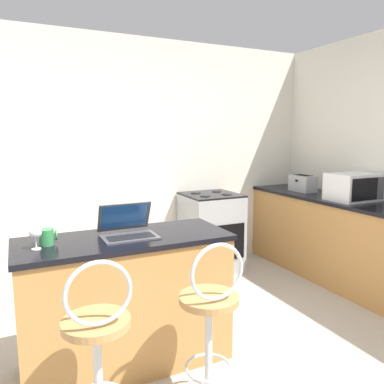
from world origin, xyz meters
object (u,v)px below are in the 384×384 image
Objects in this scene: wine_glass_tall at (35,233)px; bar_stool_far at (210,330)px; toaster at (303,183)px; stove_range at (211,232)px; mug_green at (47,237)px; laptop at (128,228)px; microwave at (353,187)px; bar_stool_near at (98,358)px.

bar_stool_far is at bearing -33.24° from wine_glass_tall.
wine_glass_tall is at bearing -160.00° from toaster.
mug_green is (-1.84, -1.31, 0.50)m from stove_range.
toaster reaches higher than mug_green.
bar_stool_far and mug_green have the same top height.
bar_stool_far is 2.82× the size of laptop.
microwave is 1.60m from stove_range.
stove_range is at bearing 44.43° from laptop.
bar_stool_near is at bearing -149.08° from toaster.
laptop is 3.39× the size of mug_green.
wine_glass_tall is at bearing -172.61° from microwave.
bar_stool_far is 7.21× the size of wine_glass_tall.
wine_glass_tall reaches higher than bar_stool_near.
toaster is (2.41, 1.02, 0.04)m from laptop.
wine_glass_tall is at bearing -135.73° from mug_green.
bar_stool_far is 1.15m from wine_glass_tall.
microwave is 4.65× the size of mug_green.
bar_stool_far is at bearing -38.41° from mug_green.
toaster reaches higher than wine_glass_tall.
microwave is at bearing 23.81° from bar_stool_far.
stove_range is (-1.07, 0.29, -0.54)m from toaster.
toaster is 3.08m from mug_green.
wine_glass_tall is (-0.23, 0.56, 0.53)m from bar_stool_near.
bar_stool_far is at bearing -156.19° from microwave.
bar_stool_near is 0.63m from bar_stool_far.
toaster reaches higher than stove_range.
bar_stool_near is 2.05× the size of microwave.
stove_range is (1.05, 1.94, -0.02)m from bar_stool_far.
microwave is at bearing -41.58° from stove_range.
laptop is 0.57m from wine_glass_tall.
laptop is 0.50m from mug_green.
microwave is at bearing -86.23° from toaster.
laptop is at bearing 61.50° from bar_stool_near.
stove_range is at bearing 35.80° from wine_glass_tall.
bar_stool_near is 3.00m from microwave.
microwave reaches higher than stove_range.
laptop reaches higher than stove_range.
toaster is at bearing 19.29° from mug_green.
stove_range is (1.68, 1.94, -0.02)m from bar_stool_near.
laptop reaches higher than bar_stool_near.
microwave reaches higher than bar_stool_far.
toaster is 1.23m from stove_range.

